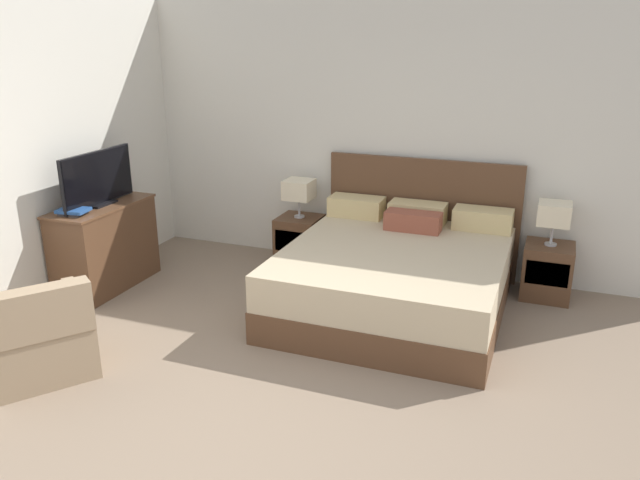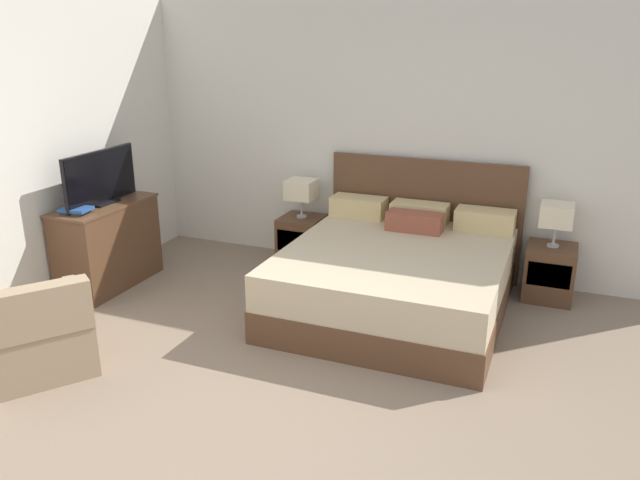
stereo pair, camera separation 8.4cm
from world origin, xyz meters
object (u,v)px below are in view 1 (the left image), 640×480
(table_lamp_right, at_px, (554,214))
(book_blue_cover, at_px, (73,210))
(bed, at_px, (396,274))
(nightstand_right, at_px, (547,271))
(armchair_by_window, at_px, (40,339))
(tv, at_px, (98,179))
(book_red_cover, at_px, (73,213))
(table_lamp_left, at_px, (299,190))
(dresser, at_px, (105,245))
(nightstand_left, at_px, (300,240))

(table_lamp_right, distance_m, book_blue_cover, 4.37)
(bed, relative_size, nightstand_right, 4.11)
(table_lamp_right, relative_size, armchair_by_window, 0.42)
(table_lamp_right, height_order, tv, tv)
(nightstand_right, distance_m, book_red_cover, 4.41)
(bed, bearing_deg, tv, -169.63)
(table_lamp_left, relative_size, dresser, 0.38)
(book_red_cover, bearing_deg, nightstand_left, 47.06)
(nightstand_left, xyz_separation_m, tv, (-1.52, -1.27, 0.82))
(nightstand_right, relative_size, table_lamp_right, 1.27)
(armchair_by_window, bearing_deg, book_blue_cover, 118.96)
(table_lamp_left, xyz_separation_m, tv, (-1.52, -1.27, 0.26))
(dresser, height_order, tv, tv)
(dresser, height_order, book_blue_cover, book_blue_cover)
(book_red_cover, xyz_separation_m, book_blue_cover, (0.01, 0.00, 0.03))
(dresser, distance_m, book_blue_cover, 0.57)
(bed, xyz_separation_m, dresser, (-2.78, -0.52, 0.10))
(nightstand_right, distance_m, armchair_by_window, 4.41)
(nightstand_right, bearing_deg, table_lamp_right, 90.00)
(book_red_cover, bearing_deg, nightstand_right, 21.96)
(nightstand_right, relative_size, book_blue_cover, 2.01)
(nightstand_left, bearing_deg, armchair_by_window, -107.03)
(nightstand_right, bearing_deg, nightstand_left, 180.00)
(tv, xyz_separation_m, book_blue_cover, (0.00, -0.37, -0.21))
(bed, xyz_separation_m, book_red_cover, (-2.79, -0.87, 0.52))
(nightstand_right, relative_size, dresser, 0.48)
(bed, height_order, book_red_cover, bed)
(table_lamp_right, distance_m, dresser, 4.27)
(bed, bearing_deg, nightstand_right, 30.98)
(table_lamp_right, height_order, book_red_cover, table_lamp_right)
(table_lamp_right, relative_size, book_blue_cover, 1.58)
(nightstand_right, distance_m, dresser, 4.25)
(nightstand_left, height_order, table_lamp_right, table_lamp_right)
(bed, height_order, dresser, bed)
(nightstand_right, bearing_deg, book_blue_cover, -158.00)
(nightstand_left, xyz_separation_m, dresser, (-1.52, -1.28, 0.17))
(nightstand_left, height_order, book_red_cover, book_red_cover)
(bed, relative_size, dresser, 1.96)
(bed, distance_m, table_lamp_left, 1.56)
(tv, bearing_deg, dresser, -112.35)
(armchair_by_window, bearing_deg, dresser, 113.11)
(nightstand_right, height_order, armchair_by_window, armchair_by_window)
(dresser, distance_m, book_red_cover, 0.55)
(bed, height_order, nightstand_right, bed)
(book_blue_cover, bearing_deg, table_lamp_right, 22.01)
(tv, bearing_deg, table_lamp_right, 17.43)
(nightstand_right, distance_m, table_lamp_left, 2.59)
(tv, relative_size, book_red_cover, 4.61)
(nightstand_left, relative_size, table_lamp_right, 1.27)
(bed, relative_size, table_lamp_left, 5.23)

